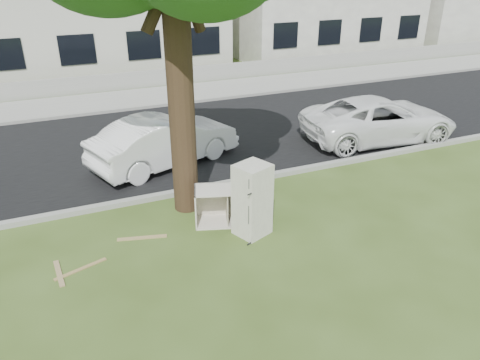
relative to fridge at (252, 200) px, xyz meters
name	(u,v)px	position (x,y,z in m)	size (l,w,h in m)	color
ground	(234,245)	(-0.50, -0.27, -0.75)	(120.00, 120.00, 0.00)	#3A4C1B
road	(158,142)	(-0.50, 5.73, -0.74)	(120.00, 7.00, 0.01)	black
kerb_near	(195,192)	(-0.50, 2.18, -0.75)	(120.00, 0.18, 0.12)	gray
kerb_far	(134,110)	(-0.50, 9.28, -0.75)	(120.00, 0.18, 0.12)	gray
sidewalk	(127,100)	(-0.50, 10.73, -0.74)	(120.00, 2.80, 0.01)	gray
low_wall	(118,82)	(-0.50, 12.33, -0.40)	(120.00, 0.15, 0.70)	gray
fridge	(252,200)	(0.00, 0.00, 0.00)	(0.62, 0.57, 1.50)	beige
cabinet	(219,206)	(-0.45, 0.65, -0.36)	(1.00, 0.62, 0.78)	beige
plank_a	(81,269)	(-3.33, 0.07, -0.74)	(0.97, 0.08, 0.02)	#987F49
plank_b	(142,238)	(-2.10, 0.66, -0.74)	(0.98, 0.10, 0.02)	#9F8753
plank_c	(59,273)	(-3.70, 0.09, -0.74)	(0.82, 0.09, 0.02)	#9C8257
car_center	(165,141)	(-0.69, 4.07, -0.08)	(1.41, 4.04, 1.33)	white
car_right	(379,119)	(5.72, 3.35, -0.10)	(2.15, 4.67, 1.30)	white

